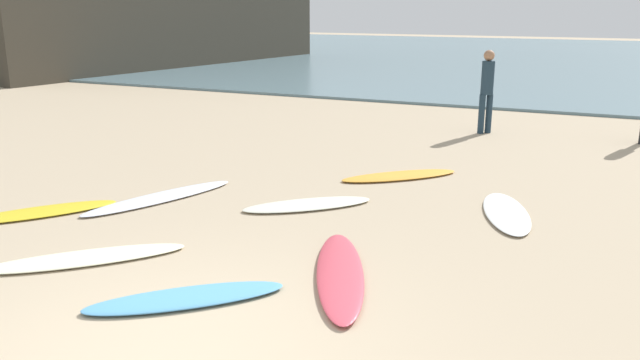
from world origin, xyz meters
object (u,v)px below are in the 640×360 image
object	(u,v)px
surfboard_4	(506,213)
surfboard_6	(400,176)
surfboard_2	(84,258)
beachgoer_mid	(487,87)
surfboard_3	(186,298)
surfboard_1	(160,197)
surfboard_0	(308,205)
surfboard_7	(340,273)
surfboard_5	(39,212)

from	to	relation	value
surfboard_4	surfboard_6	xyz separation A→B (m)	(-1.97, 1.29, 0.00)
surfboard_2	beachgoer_mid	distance (m)	9.99
surfboard_3	surfboard_2	bearing A→B (deg)	35.34
surfboard_1	surfboard_3	xyz separation A→B (m)	(2.43, -2.65, 0.01)
surfboard_0	surfboard_2	bearing A→B (deg)	-68.61
surfboard_3	surfboard_7	world-z (taller)	surfboard_7
surfboard_3	beachgoer_mid	size ratio (longest dim) A/B	1.05
surfboard_1	surfboard_3	size ratio (longest dim) A/B	1.30
surfboard_6	surfboard_2	bearing A→B (deg)	-66.66
surfboard_2	beachgoer_mid	bearing A→B (deg)	-60.61
surfboard_1	surfboard_2	xyz separation A→B (m)	(0.74, -2.29, 0.00)
surfboard_1	surfboard_7	world-z (taller)	surfboard_7
surfboard_2	surfboard_5	distance (m)	2.08
surfboard_1	surfboard_6	bearing A→B (deg)	-117.38
beachgoer_mid	surfboard_7	bearing A→B (deg)	-135.66
surfboard_4	beachgoer_mid	world-z (taller)	beachgoer_mid
surfboard_0	surfboard_2	world-z (taller)	surfboard_0
surfboard_4	surfboard_3	bearing A→B (deg)	41.95
surfboard_2	beachgoer_mid	world-z (taller)	beachgoer_mid
surfboard_3	surfboard_7	bearing A→B (deg)	-86.83
surfboard_0	surfboard_1	distance (m)	2.25
surfboard_2	surfboard_6	size ratio (longest dim) A/B	1.09
surfboard_0	surfboard_2	xyz separation A→B (m)	(-1.42, -2.90, -0.00)
surfboard_3	beachgoer_mid	bearing A→B (deg)	-48.20
surfboard_0	surfboard_7	bearing A→B (deg)	-8.42
surfboard_7	surfboard_1	bearing A→B (deg)	132.95
surfboard_2	surfboard_6	xyz separation A→B (m)	(2.12, 5.02, 0.00)
surfboard_4	surfboard_6	world-z (taller)	same
surfboard_1	surfboard_2	bearing A→B (deg)	126.98
surfboard_1	surfboard_6	size ratio (longest dim) A/B	1.22
surfboard_5	beachgoer_mid	world-z (taller)	beachgoer_mid
surfboard_1	surfboard_2	size ratio (longest dim) A/B	1.12
surfboard_2	surfboard_6	distance (m)	5.45
surfboard_7	surfboard_5	bearing A→B (deg)	152.96
surfboard_4	surfboard_5	world-z (taller)	surfboard_4
surfboard_3	surfboard_5	world-z (taller)	surfboard_3
surfboard_4	beachgoer_mid	distance (m)	6.10
surfboard_3	surfboard_1	bearing A→B (deg)	-0.12
surfboard_1	surfboard_4	xyz separation A→B (m)	(4.84, 1.45, 0.00)
surfboard_3	surfboard_6	size ratio (longest dim) A/B	0.94
surfboard_0	surfboard_7	size ratio (longest dim) A/B	0.81
surfboard_7	beachgoer_mid	world-z (taller)	beachgoer_mid
surfboard_0	beachgoer_mid	distance (m)	6.86
beachgoer_mid	surfboard_4	bearing A→B (deg)	-122.93
surfboard_6	surfboard_7	bearing A→B (deg)	-34.18
surfboard_7	surfboard_2	bearing A→B (deg)	171.44
surfboard_1	surfboard_5	world-z (taller)	same
surfboard_0	surfboard_1	xyz separation A→B (m)	(-2.17, -0.61, -0.00)
surfboard_5	surfboard_6	xyz separation A→B (m)	(3.95, 4.01, 0.00)
surfboard_1	beachgoer_mid	bearing A→B (deg)	-95.98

